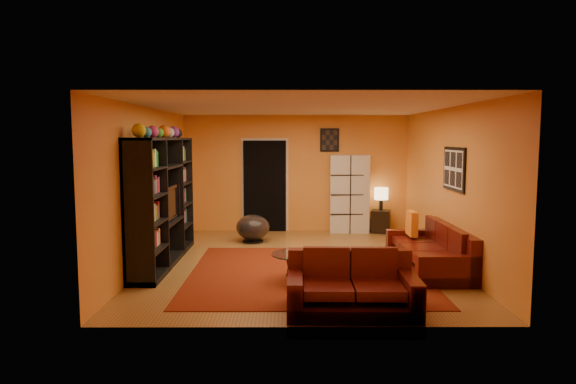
{
  "coord_description": "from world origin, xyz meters",
  "views": [
    {
      "loc": [
        -0.21,
        -8.51,
        2.09
      ],
      "look_at": [
        -0.19,
        0.1,
        1.19
      ],
      "focal_mm": 32.0,
      "sensor_mm": 36.0,
      "label": 1
    }
  ],
  "objects_px": {
    "coffee_table": "(298,257)",
    "storage_cabinet": "(349,194)",
    "side_table": "(381,221)",
    "entertainment_unit": "(163,201)",
    "sofa": "(434,252)",
    "tv": "(166,203)",
    "bowl_chair": "(253,228)",
    "table_lamp": "(381,194)",
    "loveseat": "(351,287)"
  },
  "relations": [
    {
      "from": "table_lamp",
      "to": "storage_cabinet",
      "type": "bearing_deg",
      "value": 175.92
    },
    {
      "from": "entertainment_unit",
      "to": "table_lamp",
      "type": "relative_size",
      "value": 5.98
    },
    {
      "from": "sofa",
      "to": "storage_cabinet",
      "type": "distance_m",
      "value": 3.46
    },
    {
      "from": "entertainment_unit",
      "to": "bowl_chair",
      "type": "relative_size",
      "value": 4.44
    },
    {
      "from": "coffee_table",
      "to": "table_lamp",
      "type": "relative_size",
      "value": 1.59
    },
    {
      "from": "sofa",
      "to": "storage_cabinet",
      "type": "xyz_separation_m",
      "value": [
        -0.95,
        3.28,
        0.58
      ]
    },
    {
      "from": "storage_cabinet",
      "to": "bowl_chair",
      "type": "height_order",
      "value": "storage_cabinet"
    },
    {
      "from": "storage_cabinet",
      "to": "entertainment_unit",
      "type": "bearing_deg",
      "value": -139.02
    },
    {
      "from": "entertainment_unit",
      "to": "tv",
      "type": "height_order",
      "value": "entertainment_unit"
    },
    {
      "from": "tv",
      "to": "sofa",
      "type": "height_order",
      "value": "tv"
    },
    {
      "from": "storage_cabinet",
      "to": "side_table",
      "type": "xyz_separation_m",
      "value": [
        0.7,
        -0.05,
        -0.61
      ]
    },
    {
      "from": "sofa",
      "to": "table_lamp",
      "type": "height_order",
      "value": "table_lamp"
    },
    {
      "from": "coffee_table",
      "to": "table_lamp",
      "type": "height_order",
      "value": "table_lamp"
    },
    {
      "from": "coffee_table",
      "to": "tv",
      "type": "bearing_deg",
      "value": 152.84
    },
    {
      "from": "entertainment_unit",
      "to": "side_table",
      "type": "bearing_deg",
      "value": 33.47
    },
    {
      "from": "tv",
      "to": "side_table",
      "type": "distance_m",
      "value": 5.0
    },
    {
      "from": "side_table",
      "to": "loveseat",
      "type": "bearing_deg",
      "value": -104.19
    },
    {
      "from": "coffee_table",
      "to": "storage_cabinet",
      "type": "xyz_separation_m",
      "value": [
        1.22,
        3.92,
        0.5
      ]
    },
    {
      "from": "entertainment_unit",
      "to": "bowl_chair",
      "type": "xyz_separation_m",
      "value": [
        1.38,
        1.7,
        -0.75
      ]
    },
    {
      "from": "bowl_chair",
      "to": "table_lamp",
      "type": "distance_m",
      "value": 3.02
    },
    {
      "from": "bowl_chair",
      "to": "loveseat",
      "type": "bearing_deg",
      "value": -70.33
    },
    {
      "from": "entertainment_unit",
      "to": "sofa",
      "type": "height_order",
      "value": "entertainment_unit"
    },
    {
      "from": "coffee_table",
      "to": "table_lamp",
      "type": "distance_m",
      "value": 4.35
    },
    {
      "from": "coffee_table",
      "to": "storage_cabinet",
      "type": "bearing_deg",
      "value": 72.72
    },
    {
      "from": "tv",
      "to": "loveseat",
      "type": "bearing_deg",
      "value": -130.73
    },
    {
      "from": "loveseat",
      "to": "coffee_table",
      "type": "xyz_separation_m",
      "value": [
        -0.62,
        1.29,
        0.07
      ]
    },
    {
      "from": "bowl_chair",
      "to": "side_table",
      "type": "relative_size",
      "value": 1.35
    },
    {
      "from": "tv",
      "to": "entertainment_unit",
      "type": "bearing_deg",
      "value": 89.32
    },
    {
      "from": "entertainment_unit",
      "to": "coffee_table",
      "type": "bearing_deg",
      "value": -26.65
    },
    {
      "from": "sofa",
      "to": "storage_cabinet",
      "type": "bearing_deg",
      "value": 105.59
    },
    {
      "from": "loveseat",
      "to": "side_table",
      "type": "height_order",
      "value": "loveseat"
    },
    {
      "from": "entertainment_unit",
      "to": "storage_cabinet",
      "type": "xyz_separation_m",
      "value": [
        3.46,
        2.8,
        -0.19
      ]
    },
    {
      "from": "storage_cabinet",
      "to": "table_lamp",
      "type": "xyz_separation_m",
      "value": [
        0.7,
        -0.05,
        -0.0
      ]
    },
    {
      "from": "coffee_table",
      "to": "side_table",
      "type": "xyz_separation_m",
      "value": [
        1.92,
        3.87,
        -0.11
      ]
    },
    {
      "from": "entertainment_unit",
      "to": "storage_cabinet",
      "type": "height_order",
      "value": "entertainment_unit"
    },
    {
      "from": "entertainment_unit",
      "to": "sofa",
      "type": "xyz_separation_m",
      "value": [
        4.41,
        -0.48,
        -0.77
      ]
    },
    {
      "from": "side_table",
      "to": "tv",
      "type": "bearing_deg",
      "value": -146.21
    },
    {
      "from": "storage_cabinet",
      "to": "bowl_chair",
      "type": "relative_size",
      "value": 2.55
    },
    {
      "from": "sofa",
      "to": "table_lamp",
      "type": "distance_m",
      "value": 3.29
    },
    {
      "from": "bowl_chair",
      "to": "sofa",
      "type": "bearing_deg",
      "value": -35.74
    },
    {
      "from": "tv",
      "to": "table_lamp",
      "type": "relative_size",
      "value": 2.01
    },
    {
      "from": "bowl_chair",
      "to": "entertainment_unit",
      "type": "bearing_deg",
      "value": -129.08
    },
    {
      "from": "tv",
      "to": "storage_cabinet",
      "type": "height_order",
      "value": "storage_cabinet"
    },
    {
      "from": "bowl_chair",
      "to": "table_lamp",
      "type": "xyz_separation_m",
      "value": [
        2.78,
        1.05,
        0.56
      ]
    },
    {
      "from": "entertainment_unit",
      "to": "bowl_chair",
      "type": "bearing_deg",
      "value": 50.92
    },
    {
      "from": "storage_cabinet",
      "to": "side_table",
      "type": "distance_m",
      "value": 0.93
    },
    {
      "from": "sofa",
      "to": "coffee_table",
      "type": "distance_m",
      "value": 2.27
    },
    {
      "from": "storage_cabinet",
      "to": "bowl_chair",
      "type": "distance_m",
      "value": 2.42
    },
    {
      "from": "entertainment_unit",
      "to": "coffee_table",
      "type": "distance_m",
      "value": 2.6
    },
    {
      "from": "entertainment_unit",
      "to": "side_table",
      "type": "height_order",
      "value": "entertainment_unit"
    }
  ]
}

